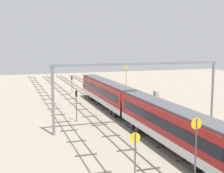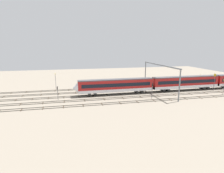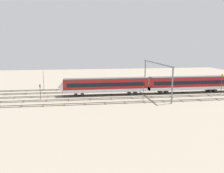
% 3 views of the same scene
% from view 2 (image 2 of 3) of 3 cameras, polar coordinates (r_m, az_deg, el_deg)
% --- Properties ---
extents(ground_plane, '(140.57, 140.57, 0.00)m').
position_cam_2_polar(ground_plane, '(62.58, 4.49, -2.13)').
color(ground_plane, gray).
extents(track_near_foreground, '(124.57, 2.40, 0.16)m').
position_cam_2_polar(track_near_foreground, '(71.42, 2.22, -0.25)').
color(track_near_foreground, '#59544C').
rests_on(track_near_foreground, ground).
extents(track_second_near, '(124.57, 2.40, 0.16)m').
position_cam_2_polar(track_second_near, '(66.97, 3.28, -1.10)').
color(track_second_near, '#59544C').
rests_on(track_second_near, ground).
extents(track_with_train, '(124.57, 2.40, 0.16)m').
position_cam_2_polar(track_with_train, '(62.57, 4.49, -2.07)').
color(track_with_train, '#59544C').
rests_on(track_with_train, ground).
extents(track_second_far, '(124.57, 2.40, 0.16)m').
position_cam_2_polar(track_second_far, '(58.21, 5.89, -3.17)').
color(track_second_far, '#59544C').
rests_on(track_second_far, ground).
extents(track_far_background, '(124.57, 2.40, 0.16)m').
position_cam_2_polar(track_far_background, '(53.92, 7.51, -4.46)').
color(track_far_background, '#59544C').
rests_on(track_far_background, ground).
extents(train, '(75.20, 3.24, 4.80)m').
position_cam_2_polar(train, '(70.81, 20.55, 1.01)').
color(train, maroon).
rests_on(train, ground).
extents(overhead_gantry, '(0.40, 24.67, 9.22)m').
position_cam_2_polar(overhead_gantry, '(65.81, 14.03, 4.64)').
color(overhead_gantry, slate).
rests_on(overhead_gantry, ground).
extents(speed_sign_near_foreground, '(0.14, 0.95, 6.01)m').
position_cam_2_polar(speed_sign_near_foreground, '(74.34, 28.18, 1.79)').
color(speed_sign_near_foreground, '#4C4C51').
rests_on(speed_sign_near_foreground, ground).
extents(speed_sign_mid_trackside, '(0.14, 0.83, 5.06)m').
position_cam_2_polar(speed_sign_mid_trackside, '(70.35, 30.34, 0.50)').
color(speed_sign_mid_trackside, '#4C4C51').
rests_on(speed_sign_mid_trackside, ground).
extents(speed_sign_far_trackside, '(0.14, 0.82, 4.87)m').
position_cam_2_polar(speed_sign_far_trackside, '(77.95, 24.76, 1.95)').
color(speed_sign_far_trackside, '#4C4C51').
rests_on(speed_sign_far_trackside, ground).
extents(speed_sign_distant_end, '(0.14, 0.86, 6.04)m').
position_cam_2_polar(speed_sign_distant_end, '(70.23, -16.46, 2.14)').
color(speed_sign_distant_end, '#4C4C51').
rests_on(speed_sign_distant_end, ground).
extents(signal_light_trackside_approach, '(0.31, 0.32, 4.07)m').
position_cam_2_polar(signal_light_trackside_approach, '(56.47, -15.88, -1.32)').
color(signal_light_trackside_approach, '#4C4C51').
rests_on(signal_light_trackside_approach, ground).
extents(signal_light_trackside_departure, '(0.31, 0.32, 4.76)m').
position_cam_2_polar(signal_light_trackside_departure, '(57.01, 11.84, -0.56)').
color(signal_light_trackside_departure, '#4C4C51').
rests_on(signal_light_trackside_departure, ground).
extents(relay_cabinet, '(1.42, 0.66, 1.76)m').
position_cam_2_polar(relay_cabinet, '(72.49, -4.58, 0.56)').
color(relay_cabinet, gray).
rests_on(relay_cabinet, ground).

